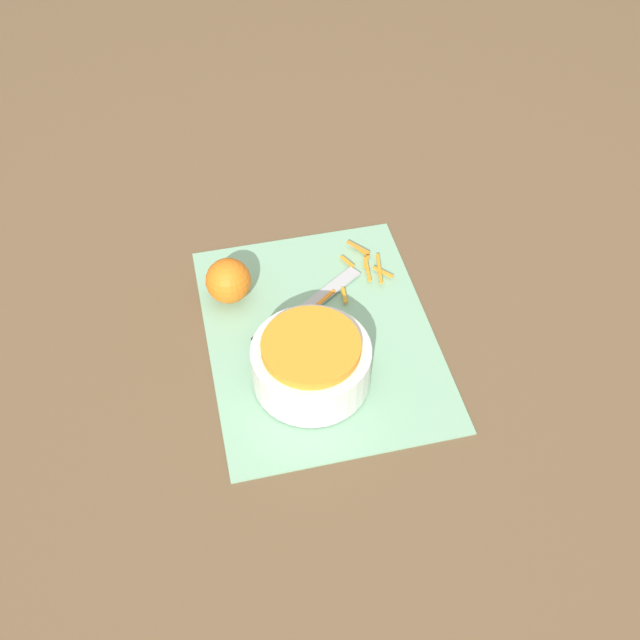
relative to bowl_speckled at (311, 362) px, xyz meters
The scene contains 6 objects.
ground_plane 0.10m from the bowl_speckled, 21.15° to the right, with size 4.00×4.00×0.00m, color brown.
cutting_board 0.09m from the bowl_speckled, 21.15° to the right, with size 0.43×0.33×0.01m.
bowl_speckled is the anchor object (origin of this frame).
knife 0.12m from the bowl_speckled, ahead, with size 0.14×0.20×0.02m.
orange_left 0.20m from the bowl_speckled, 25.83° to the left, with size 0.07×0.07×0.07m.
peel_pile 0.23m from the bowl_speckled, 32.97° to the right, with size 0.13×0.13×0.01m.
Camera 1 is at (-0.70, 0.16, 0.87)m, focal length 42.00 mm.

